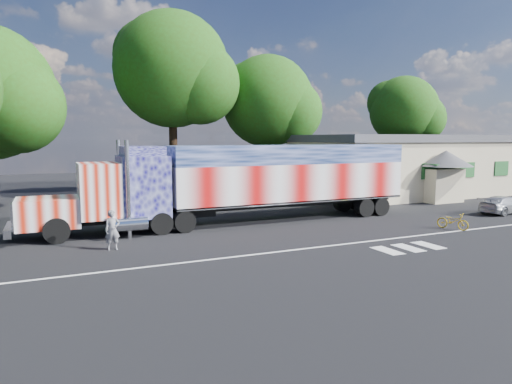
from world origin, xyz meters
name	(u,v)px	position (x,y,z in m)	size (l,w,h in m)	color
ground	(280,235)	(0.00, 0.00, 0.00)	(100.00, 100.00, 0.00)	black
lane_markings	(353,248)	(1.71, -3.77, 0.01)	(30.00, 2.67, 0.01)	silver
semi_truck	(247,180)	(-0.13, 3.94, 2.49)	(22.68, 3.58, 4.84)	black
coach_bus	(194,184)	(-1.29, 10.72, 1.72)	(11.40, 2.65, 3.32)	silver
hall_building	(421,164)	(19.92, 10.86, 2.62)	(22.40, 12.80, 5.20)	beige
parked_car	(504,205)	(16.50, -0.04, 0.58)	(1.61, 3.97, 1.15)	#ACAEB1
woman	(112,230)	(-8.17, 0.37, 0.89)	(0.65, 0.43, 1.79)	slate
bicycle	(453,221)	(9.24, -2.50, 0.45)	(0.60, 1.71, 0.90)	gold
tree_far_ne	(405,111)	(25.95, 19.78, 7.95)	(7.95, 7.58, 11.79)	black
tree_ne_a	(269,102)	(8.10, 17.89, 8.23)	(8.79, 8.37, 12.47)	black
tree_n_mid	(174,71)	(-0.53, 18.65, 10.62)	(10.26, 9.77, 15.58)	black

